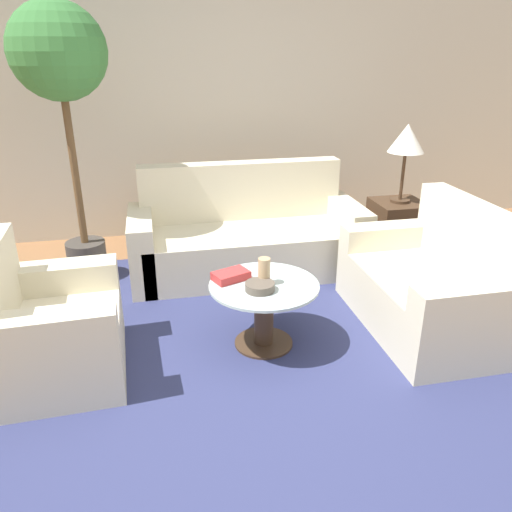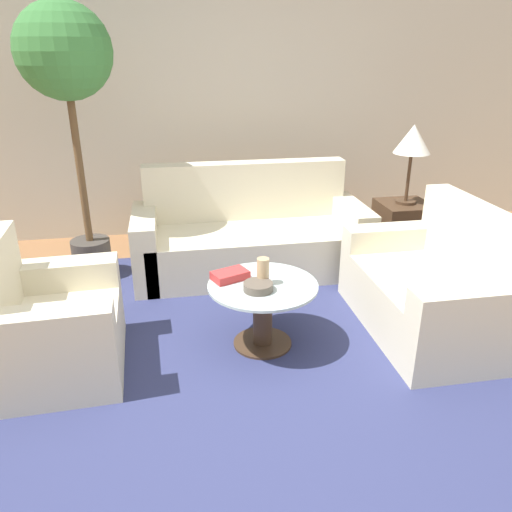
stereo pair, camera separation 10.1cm
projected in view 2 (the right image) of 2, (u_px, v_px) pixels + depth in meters
ground_plane at (259, 399)px, 2.87m from camera, size 14.00×14.00×0.00m
wall_back at (206, 108)px, 5.09m from camera, size 10.00×0.06×2.60m
rug at (262, 344)px, 3.40m from camera, size 3.60×3.42×0.01m
sofa_main at (250, 238)px, 4.49m from camera, size 2.03×0.83×0.92m
armchair at (44, 329)px, 3.03m from camera, size 0.80×0.91×0.89m
loveseat at (435, 291)px, 3.51m from camera, size 0.79×1.32×0.91m
coffee_table at (263, 306)px, 3.29m from camera, size 0.72×0.72×0.46m
side_table at (402, 232)px, 4.67m from camera, size 0.45×0.45×0.56m
table_lamp at (413, 142)px, 4.35m from camera, size 0.32×0.32×0.70m
potted_plant at (67, 73)px, 3.79m from camera, size 0.72×0.72×2.21m
vase at (263, 271)px, 3.20m from camera, size 0.08×0.08×0.18m
bowl at (258, 287)px, 3.13m from camera, size 0.19×0.19×0.05m
book_stack at (230, 275)px, 3.29m from camera, size 0.27×0.22×0.06m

